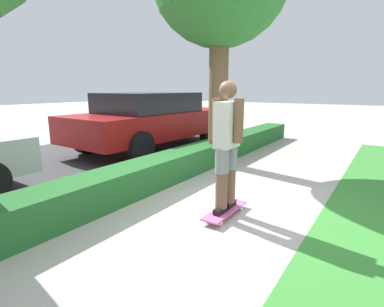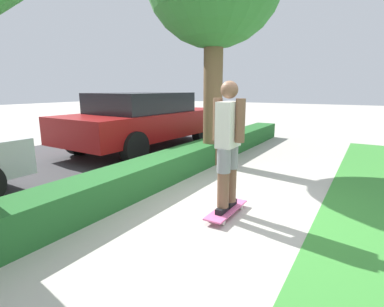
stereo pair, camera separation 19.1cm
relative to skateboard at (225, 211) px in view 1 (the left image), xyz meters
The scene contains 6 objects.
ground_plane 0.19m from the skateboard, ahead, with size 60.00×60.00×0.00m, color #ADA89E.
street_asphalt 4.19m from the skateboard, 87.52° to the left, with size 12.95×5.00×0.01m.
hedge_row 1.61m from the skateboard, 83.48° to the left, with size 12.95×0.60×0.46m.
skateboard is the anchor object (origin of this frame).
skater_person 0.88m from the skateboard, behind, with size 0.49×0.42×1.62m.
parked_car_middle 4.77m from the skateboard, 52.63° to the left, with size 4.81×2.17×1.50m.
Camera 1 is at (-3.43, -1.65, 1.62)m, focal length 28.00 mm.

